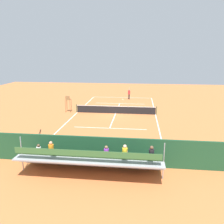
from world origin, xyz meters
TOP-DOWN VIEW (x-y plane):
  - ground_plane at (0.00, 0.00)m, footprint 60.00×60.00m
  - court_line_markings at (0.00, -0.04)m, footprint 10.10×22.20m
  - tennis_net at (0.00, 0.00)m, footprint 10.30×0.10m
  - backdrop_wall at (0.00, 14.00)m, footprint 18.00×0.16m
  - bleacher_stand at (-0.06, 15.37)m, footprint 9.06×2.40m
  - umpire_chair at (6.20, -0.04)m, footprint 0.67×0.67m
  - courtside_bench at (-2.71, 13.27)m, footprint 1.80×0.40m
  - equipment_bag at (-0.93, 13.40)m, footprint 0.90×0.36m
  - tennis_player at (-1.23, -9.63)m, footprint 0.47×0.56m
  - tennis_racket at (-0.23, -9.30)m, footprint 0.36×0.58m
  - tennis_ball_near at (-0.71, -6.22)m, footprint 0.07×0.07m
  - line_judge at (4.44, 12.92)m, footprint 0.38×0.54m

SIDE VIEW (x-z plane):
  - ground_plane at x=0.00m, z-range 0.00..0.00m
  - court_line_markings at x=0.00m, z-range 0.00..0.01m
  - tennis_racket at x=-0.23m, z-range 0.00..0.03m
  - tennis_ball_near at x=-0.71m, z-range 0.00..0.07m
  - equipment_bag at x=-0.93m, z-range 0.00..0.36m
  - tennis_net at x=0.00m, z-range -0.03..1.04m
  - courtside_bench at x=-2.71m, z-range 0.09..1.02m
  - bleacher_stand at x=-0.06m, z-range -0.30..2.18m
  - backdrop_wall at x=0.00m, z-range 0.00..2.00m
  - tennis_player at x=-1.23m, z-range 0.05..1.98m
  - line_judge at x=4.44m, z-range 0.05..1.98m
  - umpire_chair at x=6.20m, z-range 0.24..2.38m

